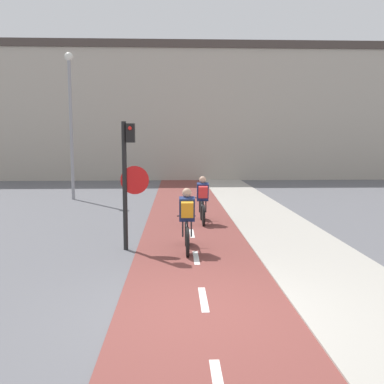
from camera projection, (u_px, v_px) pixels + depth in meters
ground_plane at (206, 313)px, 6.49m from camera, size 120.00×120.00×0.00m
bike_lane at (205, 312)px, 6.49m from camera, size 2.77×60.00×0.02m
sidewalk_strip at (373, 309)px, 6.59m from camera, size 2.40×60.00×0.05m
building_row_background at (182, 114)px, 30.03m from camera, size 60.00×5.20×8.97m
traffic_light_pole at (128, 171)px, 10.03m from camera, size 0.67×0.25×3.04m
street_lamp_far at (71, 110)px, 18.57m from camera, size 0.36×0.36×6.36m
cyclist_near at (187, 222)px, 9.99m from camera, size 0.46×1.67×1.50m
cyclist_far at (203, 201)px, 13.43m from camera, size 0.46×1.65×1.49m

